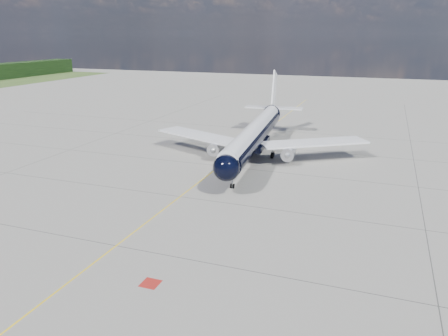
# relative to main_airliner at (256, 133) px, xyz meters

# --- Properties ---
(ground) EXTENTS (320.00, 320.00, 0.00)m
(ground) POSITION_rel_main_airliner_xyz_m (-3.80, -2.54, -4.20)
(ground) COLOR gray
(ground) RESTS_ON ground
(taxiway_centerline) EXTENTS (0.16, 160.00, 0.01)m
(taxiway_centerline) POSITION_rel_main_airliner_xyz_m (-3.80, -7.54, -4.19)
(taxiway_centerline) COLOR yellow
(taxiway_centerline) RESTS_ON ground
(red_marking) EXTENTS (1.60, 1.60, 0.01)m
(red_marking) POSITION_rel_main_airliner_xyz_m (3.00, -42.54, -4.19)
(red_marking) COLOR maroon
(red_marking) RESTS_ON ground
(main_airliner) EXTENTS (38.29, 46.81, 13.52)m
(main_airliner) POSITION_rel_main_airliner_xyz_m (0.00, 0.00, 0.00)
(main_airliner) COLOR black
(main_airliner) RESTS_ON ground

